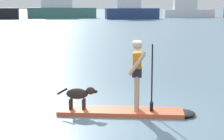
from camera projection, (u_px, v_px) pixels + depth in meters
name	position (u px, v px, depth m)	size (l,w,h in m)	color
ground_plane	(121.00, 114.00, 9.49)	(400.00, 400.00, 0.00)	slate
paddleboard	(130.00, 112.00, 9.46)	(3.31, 1.60, 0.10)	#E55933
person_paddler	(138.00, 70.00, 9.28)	(0.67, 0.57, 1.67)	tan
dog	(79.00, 94.00, 9.50)	(0.97, 0.38, 0.54)	#2D231E
moored_boat_far_port	(60.00, 10.00, 75.46)	(12.95, 3.32, 4.84)	#3F7266
moored_boat_port	(131.00, 10.00, 70.56)	(9.51, 3.37, 5.06)	navy
moored_boat_outer	(187.00, 11.00, 80.13)	(10.39, 3.57, 10.09)	white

